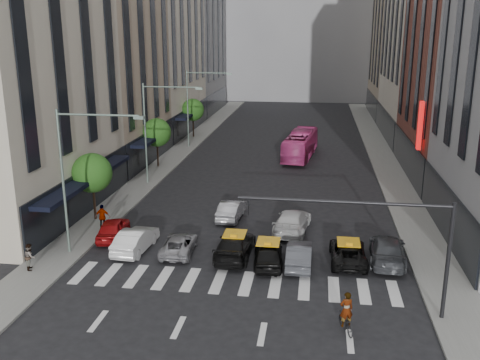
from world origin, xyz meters
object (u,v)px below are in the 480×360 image
at_px(streetlamp_near, 76,163).
at_px(taxi_left, 235,245).
at_px(bus, 300,145).
at_px(streetlamp_far, 195,98).
at_px(pedestrian_near, 30,256).
at_px(car_red, 113,228).
at_px(motorcycle, 346,323).
at_px(taxi_center, 268,253).
at_px(streetlamp_mid, 155,120).
at_px(car_white_front, 136,240).
at_px(pedestrian_far, 103,217).

xyz_separation_m(streetlamp_near, taxi_left, (9.44, 1.02, -5.16)).
height_order(taxi_left, bus, bus).
xyz_separation_m(streetlamp_far, pedestrian_near, (-2.01, -34.75, -4.97)).
distance_m(car_red, motorcycle, 17.81).
height_order(taxi_center, pedestrian_near, pedestrian_near).
xyz_separation_m(car_red, pedestrian_near, (-2.86, -5.63, 0.23)).
distance_m(streetlamp_mid, taxi_center, 20.30).
xyz_separation_m(car_white_front, pedestrian_far, (-3.40, 2.98, 0.30)).
distance_m(streetlamp_far, car_white_front, 31.52).
xyz_separation_m(streetlamp_near, taxi_center, (11.60, 0.17, -5.18)).
bearing_deg(motorcycle, streetlamp_far, -86.53).
relative_size(streetlamp_far, pedestrian_far, 5.01).
distance_m(taxi_left, pedestrian_far, 10.26).
bearing_deg(car_white_front, bus, -105.03).
distance_m(motorcycle, pedestrian_far, 19.45).
bearing_deg(car_red, pedestrian_far, -51.59).
relative_size(car_red, pedestrian_near, 2.63).
relative_size(streetlamp_far, motorcycle, 5.33).
bearing_deg(pedestrian_near, car_white_front, -75.98).
xyz_separation_m(car_red, pedestrian_far, (-1.20, 1.15, 0.35)).
xyz_separation_m(streetlamp_mid, streetlamp_far, (0.00, 16.00, 0.00)).
bearing_deg(pedestrian_near, taxi_center, -100.84).
relative_size(streetlamp_near, car_red, 2.18).
relative_size(bus, motorcycle, 6.18).
distance_m(streetlamp_near, motorcycle, 18.06).
relative_size(taxi_center, pedestrian_far, 2.37).
height_order(car_red, pedestrian_far, pedestrian_far).
bearing_deg(streetlamp_mid, taxi_left, -57.78).
bearing_deg(pedestrian_far, streetlamp_near, 88.26).
xyz_separation_m(streetlamp_far, car_red, (0.84, -29.12, -5.20)).
relative_size(taxi_center, pedestrian_near, 2.72).
xyz_separation_m(streetlamp_far, car_white_front, (3.04, -30.94, -5.16)).
distance_m(streetlamp_far, motorcycle, 42.17).
xyz_separation_m(streetlamp_mid, pedestrian_far, (-0.36, -11.96, -4.86)).
bearing_deg(bus, streetlamp_far, -8.29).
relative_size(bus, pedestrian_near, 6.67).
bearing_deg(streetlamp_near, streetlamp_mid, 90.00).
distance_m(streetlamp_mid, motorcycle, 28.21).
relative_size(taxi_left, motorcycle, 3.05).
distance_m(streetlamp_far, car_red, 29.59).
xyz_separation_m(car_white_front, bus, (9.45, 27.51, 0.71)).
bearing_deg(pedestrian_near, streetlamp_near, -59.16).
distance_m(taxi_center, pedestrian_far, 12.57).
distance_m(taxi_left, motorcycle, 10.03).
bearing_deg(streetlamp_mid, pedestrian_near, -96.13).
distance_m(car_red, pedestrian_near, 6.32).
bearing_deg(car_white_front, taxi_left, -176.42).
xyz_separation_m(taxi_left, bus, (3.05, 27.55, 0.71)).
height_order(streetlamp_mid, car_white_front, streetlamp_mid).
bearing_deg(car_white_front, car_red, -35.79).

